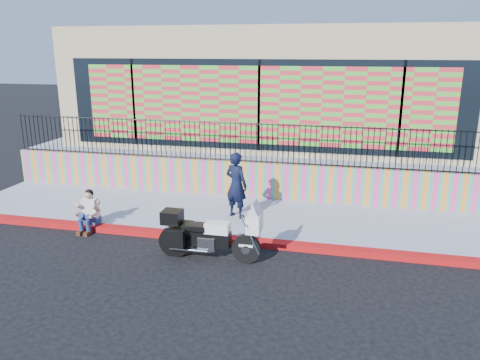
% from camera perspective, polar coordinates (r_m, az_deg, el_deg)
% --- Properties ---
extents(ground, '(90.00, 90.00, 0.00)m').
position_cam_1_polar(ground, '(11.50, -1.78, -7.62)').
color(ground, black).
rests_on(ground, ground).
extents(red_curb, '(16.00, 0.30, 0.15)m').
position_cam_1_polar(red_curb, '(11.47, -1.78, -7.27)').
color(red_curb, '#B30C14').
rests_on(red_curb, ground).
extents(sidewalk, '(16.00, 3.00, 0.15)m').
position_cam_1_polar(sidewalk, '(12.95, 0.11, -4.50)').
color(sidewalk, '#99A3B7').
rests_on(sidewalk, ground).
extents(mural_wall, '(16.00, 0.20, 1.10)m').
position_cam_1_polar(mural_wall, '(14.25, 1.57, 0.04)').
color(mural_wall, '#F64086').
rests_on(mural_wall, sidewalk).
extents(metal_fence, '(15.80, 0.04, 1.20)m').
position_cam_1_polar(metal_fence, '(13.98, 1.60, 4.58)').
color(metal_fence, black).
rests_on(metal_fence, mural_wall).
extents(elevated_platform, '(16.00, 10.00, 1.25)m').
position_cam_1_polar(elevated_platform, '(19.15, 4.67, 3.85)').
color(elevated_platform, '#99A3B7').
rests_on(elevated_platform, ground).
extents(storefront_building, '(14.00, 8.06, 4.00)m').
position_cam_1_polar(storefront_building, '(18.57, 4.75, 11.66)').
color(storefront_building, tan).
rests_on(storefront_building, elevated_platform).
extents(police_motorcycle, '(2.30, 0.76, 1.43)m').
position_cam_1_polar(police_motorcycle, '(10.46, -3.93, -6.53)').
color(police_motorcycle, black).
rests_on(police_motorcycle, ground).
extents(police_officer, '(0.77, 0.65, 1.79)m').
position_cam_1_polar(police_officer, '(12.47, -0.46, -0.61)').
color(police_officer, black).
rests_on(police_officer, sidewalk).
extents(seated_man, '(0.54, 0.71, 1.06)m').
position_cam_1_polar(seated_man, '(12.63, -18.04, -4.04)').
color(seated_man, navy).
rests_on(seated_man, ground).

